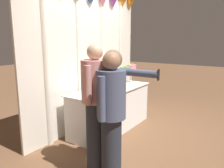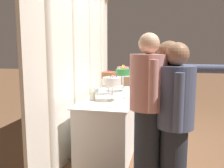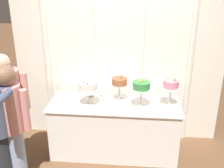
% 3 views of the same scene
% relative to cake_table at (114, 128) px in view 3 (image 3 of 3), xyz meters
% --- Properties ---
extents(ground_plane, '(24.00, 24.00, 0.00)m').
position_rel_cake_table_xyz_m(ground_plane, '(0.00, -0.10, -0.39)').
color(ground_plane, brown).
extents(draped_curtain, '(3.15, 0.21, 2.89)m').
position_rel_cake_table_xyz_m(draped_curtain, '(-0.01, 0.49, 1.20)').
color(draped_curtain, white).
rests_on(draped_curtain, ground_plane).
extents(cake_table, '(1.83, 0.71, 0.79)m').
position_rel_cake_table_xyz_m(cake_table, '(0.00, 0.00, 0.00)').
color(cake_table, white).
rests_on(cake_table, ground_plane).
extents(cake_display_leftmost, '(0.30, 0.30, 0.36)m').
position_rel_cake_table_xyz_m(cake_display_leftmost, '(-0.36, -0.06, 0.64)').
color(cake_display_leftmost, silver).
rests_on(cake_display_leftmost, cake_table).
extents(cake_display_midleft, '(0.23, 0.23, 0.39)m').
position_rel_cake_table_xyz_m(cake_display_midleft, '(0.06, 0.09, 0.66)').
color(cake_display_midleft, '#B2B2B7').
rests_on(cake_display_midleft, cake_table).
extents(cake_display_midright, '(0.29, 0.29, 0.41)m').
position_rel_cake_table_xyz_m(cake_display_midright, '(0.36, -0.07, 0.68)').
color(cake_display_midright, silver).
rests_on(cake_display_midright, cake_table).
extents(cake_display_rightmost, '(0.27, 0.27, 0.42)m').
position_rel_cake_table_xyz_m(cake_display_rightmost, '(0.75, -0.00, 0.69)').
color(cake_display_rightmost, silver).
rests_on(cake_display_rightmost, cake_table).
extents(wine_glass, '(0.08, 0.08, 0.14)m').
position_rel_cake_table_xyz_m(wine_glass, '(-0.21, 0.19, 0.50)').
color(wine_glass, silver).
rests_on(wine_glass, cake_table).
extents(flower_vase, '(0.11, 0.09, 0.18)m').
position_rel_cake_table_xyz_m(flower_vase, '(-0.37, 0.22, 0.47)').
color(flower_vase, beige).
rests_on(flower_vase, cake_table).
extents(tealight_far_left, '(0.04, 0.04, 0.04)m').
position_rel_cake_table_xyz_m(tealight_far_left, '(-0.76, -0.10, 0.40)').
color(tealight_far_left, beige).
rests_on(tealight_far_left, cake_table).
extents(tealight_near_left, '(0.05, 0.05, 0.04)m').
position_rel_cake_table_xyz_m(tealight_near_left, '(-0.66, -0.18, 0.40)').
color(tealight_near_left, beige).
rests_on(tealight_near_left, cake_table).
extents(tealight_near_right, '(0.05, 0.05, 0.03)m').
position_rel_cake_table_xyz_m(tealight_near_right, '(-0.19, -0.19, 0.40)').
color(tealight_near_right, beige).
rests_on(tealight_near_right, cake_table).
extents(guest_man_dark_suit, '(0.50, 0.43, 1.63)m').
position_rel_cake_table_xyz_m(guest_man_dark_suit, '(-1.24, -0.60, 0.49)').
color(guest_man_dark_suit, '#282D38').
rests_on(guest_man_dark_suit, ground_plane).
extents(guest_man_pink_jacket, '(0.46, 0.31, 1.56)m').
position_rel_cake_table_xyz_m(guest_man_pink_jacket, '(-1.12, -0.78, 0.48)').
color(guest_man_pink_jacket, '#93ADD6').
rests_on(guest_man_pink_jacket, ground_plane).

